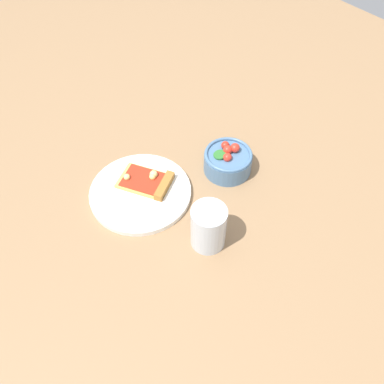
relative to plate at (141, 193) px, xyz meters
name	(u,v)px	position (x,y,z in m)	size (l,w,h in m)	color
ground_plane	(146,210)	(0.02, 0.05, -0.01)	(2.40, 2.40, 0.00)	#93704C
plate	(141,193)	(0.00, 0.00, 0.00)	(0.25, 0.25, 0.01)	white
pizza_slice_main	(149,182)	(-0.03, 0.00, 0.01)	(0.13, 0.15, 0.03)	#E5B256
salad_bowl	(228,161)	(-0.22, 0.08, 0.02)	(0.12, 0.12, 0.08)	#4C7299
soda_glass	(208,228)	(-0.03, 0.21, 0.04)	(0.08, 0.08, 0.11)	silver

